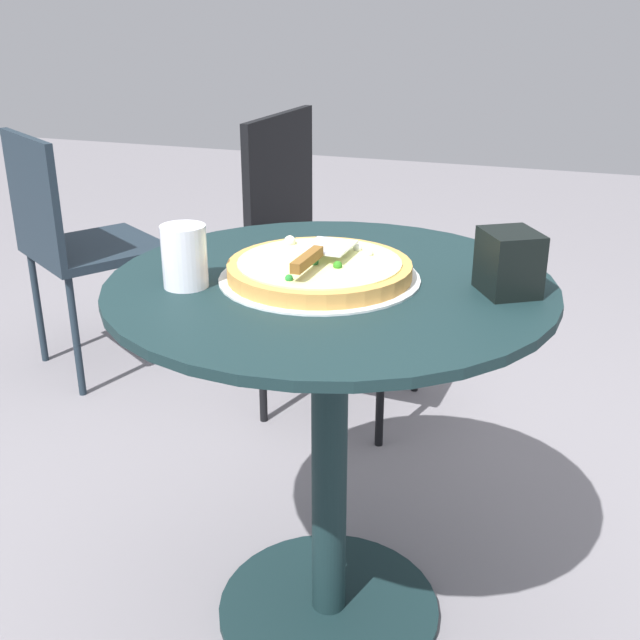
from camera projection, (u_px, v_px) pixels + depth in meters
ground_plane at (329, 610)px, 1.69m from camera, size 10.00×10.00×0.00m
patio_table at (330, 394)px, 1.49m from camera, size 0.81×0.81×0.75m
pizza_on_tray at (320, 270)px, 1.41m from camera, size 0.36×0.36×0.05m
pizza_server at (318, 253)px, 1.37m from camera, size 0.21×0.08×0.02m
drinking_cup at (185, 256)px, 1.36m from camera, size 0.08×0.08×0.11m
napkin_dispenser at (509, 262)px, 1.33m from camera, size 0.13×0.13×0.11m
patio_chair_far at (73, 236)px, 2.61m from camera, size 0.55×0.55×0.83m
patio_chair_corner at (318, 245)px, 2.37m from camera, size 0.46×0.46×0.91m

